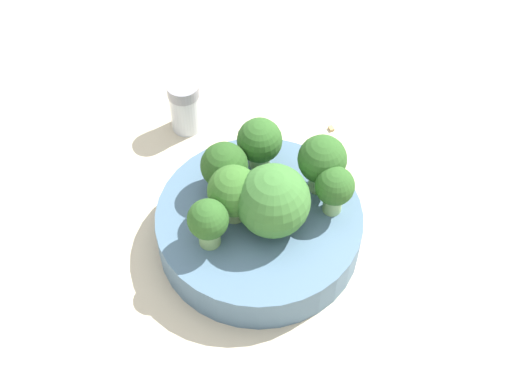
% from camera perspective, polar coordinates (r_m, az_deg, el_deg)
% --- Properties ---
extents(ground_plane, '(3.00, 3.00, 0.00)m').
position_cam_1_polar(ground_plane, '(0.61, 0.00, -3.81)').
color(ground_plane, beige).
extents(bowl, '(0.17, 0.17, 0.04)m').
position_cam_1_polar(bowl, '(0.60, 0.00, -2.84)').
color(bowl, slate).
rests_on(bowl, ground_plane).
extents(broccoli_floret_0, '(0.03, 0.03, 0.05)m').
position_cam_1_polar(broccoli_floret_0, '(0.57, 6.04, 0.31)').
color(broccoli_floret_0, '#8EB770').
rests_on(broccoli_floret_0, bowl).
extents(broccoli_floret_1, '(0.04, 0.04, 0.06)m').
position_cam_1_polar(broccoli_floret_1, '(0.58, 5.05, 2.44)').
color(broccoli_floret_1, '#8EB770').
rests_on(broccoli_floret_1, bowl).
extents(broccoli_floret_2, '(0.04, 0.04, 0.05)m').
position_cam_1_polar(broccoli_floret_2, '(0.56, -2.06, 0.19)').
color(broccoli_floret_2, '#7A9E5B').
rests_on(broccoli_floret_2, bowl).
extents(broccoli_floret_3, '(0.03, 0.03, 0.05)m').
position_cam_1_polar(broccoli_floret_3, '(0.55, -4.11, -2.39)').
color(broccoli_floret_3, '#84AD66').
rests_on(broccoli_floret_3, bowl).
extents(broccoli_floret_4, '(0.04, 0.04, 0.05)m').
position_cam_1_polar(broccoli_floret_4, '(0.60, -0.31, 4.02)').
color(broccoli_floret_4, '#7A9E5B').
rests_on(broccoli_floret_4, bowl).
extents(broccoli_floret_5, '(0.04, 0.04, 0.05)m').
position_cam_1_polar(broccoli_floret_5, '(0.58, -2.80, 2.05)').
color(broccoli_floret_5, '#7A9E5B').
rests_on(broccoli_floret_5, bowl).
extents(broccoli_floret_6, '(0.06, 0.06, 0.06)m').
position_cam_1_polar(broccoli_floret_6, '(0.55, 1.11, -0.74)').
color(broccoli_floret_6, '#7A9E5B').
rests_on(broccoli_floret_6, bowl).
extents(pepper_shaker, '(0.03, 0.03, 0.06)m').
position_cam_1_polar(pepper_shaker, '(0.68, -5.93, 6.86)').
color(pepper_shaker, silver).
rests_on(pepper_shaker, ground_plane).
extents(almond_crumb_0, '(0.01, 0.01, 0.01)m').
position_cam_1_polar(almond_crumb_0, '(0.67, 3.27, 3.27)').
color(almond_crumb_0, olive).
rests_on(almond_crumb_0, ground_plane).
extents(almond_crumb_1, '(0.01, 0.01, 0.01)m').
position_cam_1_polar(almond_crumb_1, '(0.69, 5.84, 5.16)').
color(almond_crumb_1, tan).
rests_on(almond_crumb_1, ground_plane).
extents(almond_crumb_2, '(0.01, 0.01, 0.01)m').
position_cam_1_polar(almond_crumb_2, '(0.67, 1.22, 3.33)').
color(almond_crumb_2, tan).
rests_on(almond_crumb_2, ground_plane).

